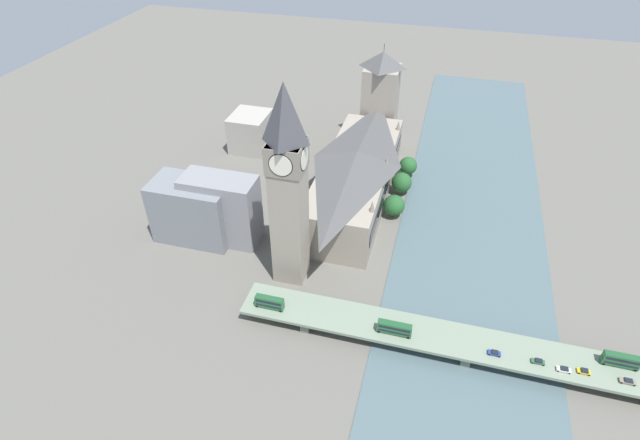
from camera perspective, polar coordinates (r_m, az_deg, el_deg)
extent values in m
plane|color=#605E56|center=(232.44, 7.85, 0.61)|extent=(600.00, 600.00, 0.00)
cube|color=#4C6066|center=(232.46, 16.91, -0.82)|extent=(62.33, 360.00, 0.30)
cube|color=gray|center=(234.96, 4.12, 4.49)|extent=(29.23, 94.92, 21.16)
cube|color=black|center=(232.61, 7.70, 4.16)|extent=(0.40, 87.33, 6.35)
pyramid|color=#4C4C4C|center=(228.09, 4.27, 7.27)|extent=(28.65, 93.02, 5.19)
cone|color=gray|center=(258.04, 8.95, 10.66)|extent=(2.20, 2.20, 5.00)
cone|color=gray|center=(226.42, 7.66, 6.75)|extent=(2.20, 2.20, 5.00)
cone|color=gray|center=(196.34, 6.00, 1.60)|extent=(2.20, 2.20, 5.00)
cube|color=gray|center=(181.40, -3.53, 0.65)|extent=(11.59, 11.59, 59.05)
cube|color=gray|center=(168.03, -3.85, 7.30)|extent=(12.28, 12.28, 10.43)
cylinder|color=black|center=(166.39, -1.88, 7.05)|extent=(0.50, 8.43, 8.43)
cylinder|color=silver|center=(166.36, -1.84, 7.04)|extent=(0.62, 7.81, 7.81)
cylinder|color=black|center=(169.86, -5.77, 7.55)|extent=(0.50, 8.43, 8.43)
cylinder|color=silver|center=(169.90, -5.81, 7.55)|extent=(0.62, 7.81, 7.81)
cylinder|color=black|center=(172.93, -3.22, 8.26)|extent=(8.43, 0.50, 8.43)
cylinder|color=silver|center=(173.03, -3.21, 8.28)|extent=(7.81, 0.62, 7.81)
cylinder|color=black|center=(163.19, -4.51, 6.28)|extent=(8.43, 0.50, 8.43)
cylinder|color=silver|center=(163.10, -4.52, 6.26)|extent=(7.81, 0.62, 7.81)
pyramid|color=#424247|center=(160.79, -4.08, 12.12)|extent=(11.82, 11.82, 20.81)
cube|color=gray|center=(282.39, 6.84, 12.83)|extent=(18.32, 18.32, 43.27)
pyramid|color=#4C4C4C|center=(272.81, 7.25, 17.75)|extent=(18.32, 18.32, 8.24)
cylinder|color=#333338|center=(270.84, 7.35, 18.96)|extent=(0.30, 0.30, 4.00)
cube|color=#5D6A59|center=(179.32, 16.37, -13.88)|extent=(3.00, 12.79, 4.45)
cube|color=#5D6A59|center=(181.78, -1.24, -10.87)|extent=(3.00, 12.79, 4.45)
cube|color=gray|center=(177.20, 16.53, -13.30)|extent=(156.67, 15.04, 1.20)
cube|color=#235B33|center=(172.86, 8.47, -12.37)|extent=(11.66, 2.56, 1.86)
cube|color=black|center=(172.58, 8.48, -12.29)|extent=(10.49, 2.62, 0.82)
cube|color=#235B33|center=(171.34, 8.53, -11.93)|extent=(11.42, 2.56, 2.18)
cube|color=black|center=(171.26, 8.54, -11.90)|extent=(10.49, 2.62, 1.05)
cube|color=#1E4E2B|center=(170.46, 8.57, -11.67)|extent=(11.31, 2.43, 0.16)
cylinder|color=black|center=(174.47, 6.86, -11.97)|extent=(1.07, 0.28, 1.07)
cylinder|color=black|center=(172.94, 6.72, -12.55)|extent=(1.07, 0.28, 1.07)
cylinder|color=black|center=(174.18, 10.12, -12.52)|extent=(1.07, 0.28, 1.07)
cylinder|color=black|center=(172.66, 10.02, -13.10)|extent=(1.07, 0.28, 1.07)
cube|color=#235B33|center=(179.63, -5.77, -9.60)|extent=(10.45, 2.52, 1.96)
cube|color=black|center=(179.35, -5.78, -9.51)|extent=(9.40, 2.58, 0.86)
cube|color=#235B33|center=(178.09, -5.81, -9.13)|extent=(10.24, 2.52, 2.30)
cube|color=black|center=(178.01, -5.82, -9.11)|extent=(9.40, 2.58, 1.10)
cube|color=#1E4E2B|center=(177.20, -5.84, -8.86)|extent=(10.13, 2.39, 0.16)
cylinder|color=black|center=(182.24, -6.95, -9.24)|extent=(1.01, 0.28, 1.01)
cylinder|color=black|center=(180.81, -7.21, -9.75)|extent=(1.01, 0.28, 1.01)
cylinder|color=black|center=(179.87, -4.32, -9.82)|extent=(1.01, 0.28, 1.01)
cylinder|color=black|center=(178.42, -4.56, -10.34)|extent=(1.01, 0.28, 1.01)
cube|color=#235B33|center=(188.34, 31.05, -13.78)|extent=(10.92, 2.46, 1.95)
cube|color=black|center=(188.07, 31.08, -13.70)|extent=(9.83, 2.52, 0.86)
cube|color=#235B33|center=(186.87, 31.25, -13.36)|extent=(10.70, 2.46, 2.29)
cube|color=black|center=(186.79, 31.27, -13.34)|extent=(9.83, 2.52, 1.10)
cube|color=#1E4E2B|center=(186.03, 31.38, -13.11)|extent=(10.59, 2.33, 0.16)
cylinder|color=black|center=(188.10, 29.54, -13.58)|extent=(1.01, 0.28, 1.01)
cylinder|color=black|center=(186.68, 29.64, -14.10)|extent=(1.01, 0.28, 1.01)
cylinder|color=black|center=(191.27, 32.21, -13.80)|extent=(1.01, 0.28, 1.01)
cylinder|color=black|center=(189.88, 32.34, -14.31)|extent=(1.01, 0.28, 1.01)
cube|color=navy|center=(175.44, 19.29, -14.17)|extent=(4.03, 1.84, 0.64)
cube|color=black|center=(175.04, 19.37, -14.06)|extent=(2.09, 1.66, 0.48)
cylinder|color=black|center=(175.91, 18.77, -13.94)|extent=(0.69, 0.22, 0.69)
cylinder|color=black|center=(174.84, 18.77, -14.36)|extent=(0.69, 0.22, 0.69)
cylinder|color=black|center=(176.39, 19.77, -14.07)|extent=(0.69, 0.22, 0.69)
cylinder|color=black|center=(175.32, 19.78, -14.49)|extent=(0.69, 0.22, 0.69)
cube|color=slate|center=(185.54, 31.70, -15.42)|extent=(4.57, 1.79, 0.67)
cube|color=black|center=(185.20, 31.80, -15.32)|extent=(2.38, 1.61, 0.42)
cylinder|color=black|center=(185.56, 31.09, -15.24)|extent=(0.68, 0.22, 0.68)
cylinder|color=black|center=(184.58, 31.18, -15.62)|extent=(0.68, 0.22, 0.68)
cylinder|color=black|center=(186.86, 32.17, -15.31)|extent=(0.68, 0.22, 0.68)
cylinder|color=black|center=(185.89, 32.26, -15.70)|extent=(0.68, 0.22, 0.68)
cube|color=silver|center=(179.41, 26.08, -15.12)|extent=(4.23, 1.73, 0.65)
cube|color=black|center=(179.00, 26.17, -15.00)|extent=(2.20, 1.56, 0.56)
cylinder|color=black|center=(179.62, 25.50, -14.92)|extent=(0.62, 0.22, 0.62)
cylinder|color=black|center=(178.65, 25.55, -15.31)|extent=(0.62, 0.22, 0.62)
cylinder|color=black|center=(180.53, 26.56, -15.02)|extent=(0.62, 0.22, 0.62)
cylinder|color=black|center=(179.56, 26.62, -15.40)|extent=(0.62, 0.22, 0.62)
cube|color=gold|center=(181.69, 27.92, -15.06)|extent=(3.88, 1.84, 0.57)
cube|color=black|center=(181.30, 28.01, -14.95)|extent=(2.02, 1.66, 0.59)
cylinder|color=black|center=(181.91, 27.41, -14.86)|extent=(0.69, 0.22, 0.69)
cylinder|color=black|center=(180.88, 27.48, -15.26)|extent=(0.69, 0.22, 0.69)
cylinder|color=black|center=(182.78, 28.31, -14.93)|extent=(0.69, 0.22, 0.69)
cylinder|color=black|center=(181.76, 28.38, -15.34)|extent=(0.69, 0.22, 0.69)
cube|color=#2D5638|center=(178.23, 23.64, -14.61)|extent=(4.09, 1.73, 0.61)
cube|color=black|center=(177.83, 23.73, -14.50)|extent=(2.13, 1.56, 0.56)
cylinder|color=black|center=(178.52, 23.09, -14.41)|extent=(0.62, 0.22, 0.62)
cylinder|color=black|center=(177.54, 23.12, -14.79)|extent=(0.62, 0.22, 0.62)
cylinder|color=black|center=(179.26, 24.12, -14.52)|extent=(0.62, 0.22, 0.62)
cylinder|color=black|center=(178.28, 24.16, -14.90)|extent=(0.62, 0.22, 0.62)
cube|color=#A39E93|center=(281.10, -7.92, 9.98)|extent=(19.55, 22.14, 20.11)
cube|color=slate|center=(216.95, -14.23, 1.08)|extent=(32.94, 18.87, 26.81)
cube|color=gray|center=(212.23, -11.16, 1.23)|extent=(30.77, 14.49, 30.09)
cylinder|color=brown|center=(246.78, 9.19, 3.22)|extent=(0.70, 0.70, 2.32)
sphere|color=#235628|center=(243.88, 9.31, 4.25)|extent=(9.77, 9.77, 9.77)
cylinder|color=brown|center=(230.92, 8.34, 0.62)|extent=(0.70, 0.70, 2.19)
sphere|color=#235628|center=(227.88, 8.46, 1.67)|extent=(9.67, 9.67, 9.67)
cylinder|color=brown|center=(259.88, 9.91, 5.13)|extent=(0.70, 0.70, 2.95)
sphere|color=#235628|center=(257.13, 10.03, 6.13)|extent=(9.03, 9.03, 9.03)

